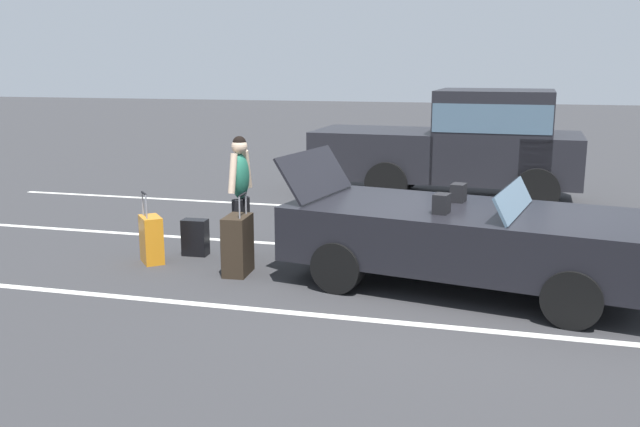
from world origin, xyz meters
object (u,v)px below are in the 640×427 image
traveler_person (240,190)px  parked_pickup_truck_near (467,142)px  suitcase_large_black (237,245)px  suitcase_small_carryon (195,237)px  suitcase_medium_bright (151,239)px  convertible_car (483,240)px

traveler_person → parked_pickup_truck_near: parked_pickup_truck_near is taller
suitcase_large_black → suitcase_small_carryon: 1.11m
traveler_person → suitcase_medium_bright: bearing=-149.3°
suitcase_large_black → parked_pickup_truck_near: bearing=-117.1°
convertible_car → parked_pickup_truck_near: (-0.49, 5.54, 0.51)m
convertible_car → traveler_person: (-3.17, 0.54, 0.34)m
suitcase_small_carryon → traveler_person: traveler_person is taller
suitcase_medium_bright → parked_pickup_truck_near: bearing=15.1°
traveler_person → parked_pickup_truck_near: size_ratio=0.33×
suitcase_large_black → suitcase_medium_bright: suitcase_large_black is taller
suitcase_medium_bright → parked_pickup_truck_near: (3.76, 5.50, 0.79)m
convertible_car → suitcase_medium_bright: (-4.25, 0.04, -0.28)m
suitcase_large_black → suitcase_medium_bright: size_ratio=1.08×
suitcase_medium_bright → traveler_person: (1.07, 0.50, 0.62)m
suitcase_large_black → traveler_person: bearing=-76.5°
traveler_person → parked_pickup_truck_near: 5.68m
suitcase_medium_bright → suitcase_small_carryon: suitcase_medium_bright is taller
convertible_car → suitcase_large_black: 2.97m
suitcase_medium_bright → parked_pickup_truck_near: 6.71m
suitcase_medium_bright → traveler_person: size_ratio=0.57×
traveler_person → parked_pickup_truck_near: bearing=67.6°
suitcase_large_black → parked_pickup_truck_near: size_ratio=0.20×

